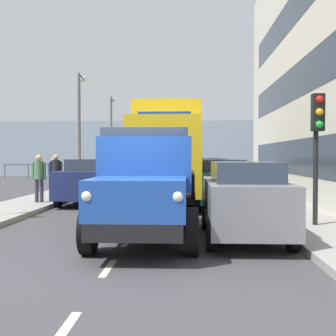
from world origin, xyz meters
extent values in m
plane|color=#423F44|center=(0.00, -10.07, 0.00)|extent=(80.00, 80.00, 0.00)
cube|color=#9E9993|center=(-4.54, -10.07, 0.07)|extent=(2.10, 36.29, 0.15)
cube|color=#9E9993|center=(4.54, -10.07, 0.07)|extent=(2.10, 36.29, 0.15)
cube|color=silver|center=(0.00, 3.17, 0.00)|extent=(0.12, 1.10, 0.01)
cube|color=silver|center=(0.00, 0.63, 0.00)|extent=(0.12, 1.10, 0.01)
cube|color=silver|center=(0.00, -1.57, 0.00)|extent=(0.12, 1.10, 0.01)
cube|color=silver|center=(0.00, -3.86, 0.00)|extent=(0.12, 1.10, 0.01)
cube|color=silver|center=(0.00, -6.79, 0.00)|extent=(0.12, 1.10, 0.01)
cube|color=silver|center=(0.00, -9.22, 0.00)|extent=(0.12, 1.10, 0.01)
cube|color=silver|center=(0.00, -11.54, 0.00)|extent=(0.12, 1.10, 0.01)
cube|color=silver|center=(0.00, -14.16, 0.00)|extent=(0.12, 1.10, 0.01)
cube|color=silver|center=(0.00, -17.06, 0.00)|extent=(0.12, 1.10, 0.01)
cube|color=silver|center=(0.00, -19.51, 0.00)|extent=(0.12, 1.10, 0.01)
cube|color=silver|center=(0.00, -21.76, 0.00)|extent=(0.12, 1.10, 0.01)
cube|color=silver|center=(0.00, -24.14, 0.00)|extent=(0.12, 1.10, 0.01)
cube|color=#2D3847|center=(-5.62, -7.54, 1.80)|extent=(0.08, 22.30, 1.40)
cube|color=#2D3847|center=(-5.62, -7.54, 4.80)|extent=(0.08, 22.30, 1.40)
cube|color=#8C9EAD|center=(0.00, -31.22, 2.50)|extent=(80.00, 0.80, 5.00)
cylinder|color=#4C5156|center=(-12.00, -27.62, 0.60)|extent=(0.08, 0.08, 1.20)
cylinder|color=#4C5156|center=(-10.00, -27.62, 0.60)|extent=(0.08, 0.08, 1.20)
cylinder|color=#4C5156|center=(-8.00, -27.62, 0.60)|extent=(0.08, 0.08, 1.20)
cylinder|color=#4C5156|center=(-6.00, -27.62, 0.60)|extent=(0.08, 0.08, 1.20)
cylinder|color=#4C5156|center=(-4.00, -27.62, 0.60)|extent=(0.08, 0.08, 1.20)
cylinder|color=#4C5156|center=(-2.00, -27.62, 0.60)|extent=(0.08, 0.08, 1.20)
cylinder|color=#4C5156|center=(0.00, -27.62, 0.60)|extent=(0.08, 0.08, 1.20)
cylinder|color=#4C5156|center=(2.00, -27.62, 0.60)|extent=(0.08, 0.08, 1.20)
cylinder|color=#4C5156|center=(4.00, -27.62, 0.60)|extent=(0.08, 0.08, 1.20)
cylinder|color=#4C5156|center=(6.00, -27.62, 0.60)|extent=(0.08, 0.08, 1.20)
cylinder|color=#4C5156|center=(8.00, -27.62, 0.60)|extent=(0.08, 0.08, 1.20)
cylinder|color=#4C5156|center=(10.00, -27.62, 0.60)|extent=(0.08, 0.08, 1.20)
cylinder|color=#4C5156|center=(12.00, -27.62, 0.60)|extent=(0.08, 0.08, 1.20)
cylinder|color=#4C5156|center=(14.00, -27.62, 0.60)|extent=(0.08, 0.08, 1.20)
cube|color=#4C5156|center=(0.00, -27.62, 1.12)|extent=(28.00, 0.08, 0.08)
cube|color=black|center=(-0.41, -2.01, 0.60)|extent=(1.64, 5.60, 0.30)
cube|color=#1E479E|center=(-0.41, -0.16, 1.10)|extent=(1.72, 1.90, 0.70)
cube|color=silver|center=(-0.41, 0.73, 1.07)|extent=(1.16, 0.08, 0.56)
sphere|color=white|center=(-1.15, 0.73, 1.20)|extent=(0.20, 0.20, 0.20)
sphere|color=white|center=(0.32, 0.73, 1.20)|extent=(0.20, 0.20, 0.20)
cube|color=#1E479E|center=(-0.41, -1.68, 1.67)|extent=(1.93, 1.34, 1.15)
cube|color=#2D3847|center=(-0.41, -1.68, 2.15)|extent=(1.78, 1.23, 0.56)
cube|color=#2D2319|center=(-0.41, -3.36, 0.83)|extent=(2.10, 2.80, 0.16)
cube|color=black|center=(-1.42, -3.36, 1.15)|extent=(0.08, 2.80, 0.56)
cube|color=black|center=(0.59, -3.36, 1.15)|extent=(0.08, 2.80, 0.56)
cylinder|color=black|center=(-1.38, -0.33, 0.45)|extent=(0.24, 0.90, 0.90)
cylinder|color=black|center=(0.55, -0.33, 0.45)|extent=(0.24, 0.90, 0.90)
cylinder|color=black|center=(-1.38, -3.55, 0.45)|extent=(0.24, 0.90, 0.90)
cylinder|color=black|center=(0.55, -3.55, 0.45)|extent=(0.24, 0.90, 0.90)
cube|color=gold|center=(-0.54, -6.52, 1.82)|extent=(2.40, 2.21, 2.60)
cube|color=#2D3847|center=(-0.54, -6.52, 2.39)|extent=(2.20, 2.04, 0.80)
cube|color=#1933B2|center=(-0.54, -6.52, 3.22)|extent=(1.75, 0.20, 0.16)
cube|color=gold|center=(-0.54, -10.51, 2.37)|extent=(2.50, 5.95, 3.00)
cube|color=black|center=(-0.54, -9.58, 0.70)|extent=(2.00, 8.07, 0.36)
cylinder|color=black|center=(-1.69, -6.60, 0.52)|extent=(0.28, 1.04, 1.04)
cylinder|color=black|center=(0.61, -6.60, 0.52)|extent=(0.28, 1.04, 1.04)
cylinder|color=black|center=(-1.69, -10.21, 0.52)|extent=(0.28, 1.04, 1.04)
cylinder|color=black|center=(0.61, -10.21, 0.52)|extent=(0.28, 1.04, 1.04)
cylinder|color=black|center=(-1.69, -12.34, 0.52)|extent=(0.28, 1.04, 1.04)
cylinder|color=black|center=(0.61, -12.34, 0.52)|extent=(0.28, 1.04, 1.04)
cube|color=slate|center=(-2.54, -1.96, 0.80)|extent=(1.65, 3.95, 1.00)
cube|color=#2D3847|center=(-2.54, -1.76, 1.51)|extent=(1.35, 2.17, 0.42)
cylinder|color=black|center=(-1.76, -3.18, 0.30)|extent=(0.18, 0.60, 0.60)
cylinder|color=black|center=(-3.33, -3.18, 0.30)|extent=(0.18, 0.60, 0.60)
cylinder|color=black|center=(-1.76, -0.73, 0.30)|extent=(0.18, 0.60, 0.60)
cylinder|color=black|center=(-3.33, -0.73, 0.30)|extent=(0.18, 0.60, 0.60)
cube|color=#1E6670|center=(-2.54, -7.81, 0.80)|extent=(1.68, 4.15, 1.00)
cube|color=#2D3847|center=(-2.54, -7.61, 1.51)|extent=(1.38, 2.28, 0.42)
cylinder|color=black|center=(-1.74, -9.10, 0.30)|extent=(0.18, 0.60, 0.60)
cylinder|color=black|center=(-3.34, -9.10, 0.30)|extent=(0.18, 0.60, 0.60)
cylinder|color=black|center=(-1.74, -6.52, 0.30)|extent=(0.18, 0.60, 0.60)
cylinder|color=black|center=(-3.34, -6.52, 0.30)|extent=(0.18, 0.60, 0.60)
cube|color=white|center=(-2.54, -13.77, 0.80)|extent=(1.70, 3.90, 1.00)
cube|color=#2D3847|center=(-2.54, -13.57, 1.51)|extent=(1.39, 2.14, 0.42)
cylinder|color=black|center=(-1.74, -14.98, 0.30)|extent=(0.18, 0.60, 0.60)
cylinder|color=black|center=(-3.35, -14.98, 0.30)|extent=(0.18, 0.60, 0.60)
cylinder|color=black|center=(-1.74, -12.56, 0.30)|extent=(0.18, 0.60, 0.60)
cylinder|color=black|center=(-3.35, -12.56, 0.30)|extent=(0.18, 0.60, 0.60)
cube|color=#B7BABF|center=(-2.54, -19.42, 0.80)|extent=(1.81, 3.84, 1.00)
cube|color=#2D3847|center=(-2.54, -19.22, 1.51)|extent=(1.49, 2.11, 0.42)
cylinder|color=black|center=(-1.68, -20.62, 0.30)|extent=(0.18, 0.60, 0.60)
cylinder|color=black|center=(-3.40, -20.62, 0.30)|extent=(0.18, 0.60, 0.60)
cylinder|color=black|center=(-1.68, -18.23, 0.30)|extent=(0.18, 0.60, 0.60)
cylinder|color=black|center=(-3.40, -18.23, 0.30)|extent=(0.18, 0.60, 0.60)
cube|color=navy|center=(2.54, -9.05, 0.80)|extent=(1.72, 4.64, 1.00)
cube|color=#2D3847|center=(2.54, -9.25, 1.51)|extent=(1.41, 2.55, 0.42)
cylinder|color=black|center=(1.73, -7.61, 0.30)|extent=(0.18, 0.60, 0.60)
cylinder|color=black|center=(3.36, -7.61, 0.30)|extent=(0.18, 0.60, 0.60)
cylinder|color=black|center=(1.73, -10.49, 0.30)|extent=(0.18, 0.60, 0.60)
cylinder|color=black|center=(3.36, -10.49, 0.30)|extent=(0.18, 0.60, 0.60)
cylinder|color=#383342|center=(4.05, -7.86, 0.57)|extent=(0.14, 0.14, 0.85)
cylinder|color=#383342|center=(4.23, -7.86, 0.57)|extent=(0.14, 0.14, 0.85)
cylinder|color=#47724C|center=(4.14, -7.86, 1.33)|extent=(0.34, 0.34, 0.67)
cylinder|color=#47724C|center=(3.92, -7.86, 1.30)|extent=(0.09, 0.09, 0.62)
cylinder|color=#47724C|center=(4.36, -7.86, 1.30)|extent=(0.09, 0.09, 0.62)
sphere|color=tan|center=(4.14, -7.86, 1.78)|extent=(0.23, 0.23, 0.23)
cylinder|color=black|center=(4.10, -10.06, 0.58)|extent=(0.14, 0.14, 0.85)
cylinder|color=black|center=(4.28, -10.06, 0.58)|extent=(0.14, 0.14, 0.85)
cylinder|color=black|center=(4.19, -10.06, 1.34)|extent=(0.34, 0.34, 0.68)
cylinder|color=black|center=(3.97, -10.06, 1.31)|extent=(0.09, 0.09, 0.62)
cylinder|color=black|center=(4.41, -10.06, 1.31)|extent=(0.09, 0.09, 0.62)
sphere|color=tan|center=(4.19, -10.06, 1.80)|extent=(0.23, 0.23, 0.23)
cylinder|color=#4C473D|center=(5.18, -13.09, 0.54)|extent=(0.14, 0.14, 0.79)
cylinder|color=#4C473D|center=(5.36, -13.09, 0.54)|extent=(0.14, 0.14, 0.79)
cylinder|color=#2D4C8C|center=(5.27, -13.09, 1.25)|extent=(0.34, 0.34, 0.62)
cylinder|color=#2D4C8C|center=(5.05, -13.09, 1.22)|extent=(0.09, 0.09, 0.57)
cylinder|color=#2D4C8C|center=(5.49, -13.09, 1.22)|extent=(0.09, 0.09, 0.57)
sphere|color=tan|center=(5.27, -13.09, 1.66)|extent=(0.21, 0.21, 0.21)
cylinder|color=black|center=(-4.45, -3.11, 1.75)|extent=(0.12, 0.12, 3.20)
cube|color=black|center=(-4.45, -2.97, 2.90)|extent=(0.28, 0.24, 0.90)
sphere|color=red|center=(-4.45, -2.85, 3.20)|extent=(0.18, 0.18, 0.18)
sphere|color=orange|center=(-4.45, -2.85, 2.90)|extent=(0.18, 0.18, 0.18)
sphere|color=green|center=(-4.45, -2.85, 2.60)|extent=(0.18, 0.18, 0.18)
cylinder|color=#59595B|center=(4.38, -14.68, 3.16)|extent=(0.16, 0.16, 6.03)
cylinder|color=#59595B|center=(4.38, -15.13, 6.08)|extent=(0.10, 0.90, 0.10)
sphere|color=silver|center=(4.38, -15.58, 6.03)|extent=(0.32, 0.32, 0.32)
cylinder|color=#59595B|center=(4.62, -25.42, 3.29)|extent=(0.16, 0.16, 6.28)
cylinder|color=#59595B|center=(4.62, -25.87, 6.33)|extent=(0.10, 0.90, 0.10)
sphere|color=silver|center=(4.62, -26.32, 6.28)|extent=(0.32, 0.32, 0.32)
camera|label=1|loc=(-1.30, 7.58, 1.85)|focal=45.88mm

